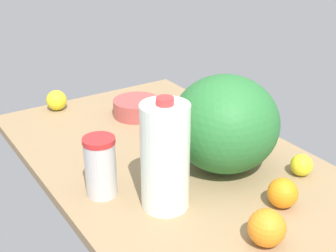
{
  "coord_description": "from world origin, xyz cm",
  "views": [
    {
      "loc": [
        -106.77,
        69.67,
        72.61
      ],
      "look_at": [
        0.0,
        0.0,
        13.0
      ],
      "focal_mm": 50.0,
      "sensor_mm": 36.0,
      "label": 1
    }
  ],
  "objects": [
    {
      "name": "tumbler_cup",
      "position": [
        -8.38,
        26.52,
        11.37
      ],
      "size": [
        8.52,
        8.52,
        16.67
      ],
      "color": "silver",
      "rests_on": "countertop"
    },
    {
      "name": "countertop",
      "position": [
        0.0,
        0.0,
        1.5
      ],
      "size": [
        120.0,
        76.0,
        3.0
      ],
      "primitive_type": "cube",
      "color": "#957853",
      "rests_on": "ground"
    },
    {
      "name": "lemon_beside_bowl",
      "position": [
        -6.93,
        -31.57,
        6.04
      ],
      "size": [
        6.09,
        6.09,
        6.09
      ],
      "primitive_type": "sphere",
      "color": "yellow",
      "rests_on": "countertop"
    },
    {
      "name": "lemon_near_front",
      "position": [
        53.24,
        15.48,
        6.83
      ],
      "size": [
        7.65,
        7.65,
        7.65
      ],
      "primitive_type": "sphere",
      "color": "yellow",
      "rests_on": "countertop"
    },
    {
      "name": "lemon_loose",
      "position": [
        -30.56,
        -25.5,
        6.19
      ],
      "size": [
        6.37,
        6.37,
        6.37
      ],
      "primitive_type": "sphere",
      "color": "yellow",
      "rests_on": "countertop"
    },
    {
      "name": "watermelon",
      "position": [
        -14.68,
        -9.77,
        16.98
      ],
      "size": [
        30.87,
        30.87,
        27.95
      ],
      "primitive_type": "ellipsoid",
      "color": "#297233",
      "rests_on": "countertop"
    },
    {
      "name": "mixing_bowl",
      "position": [
        32.14,
        -7.25,
        6.05
      ],
      "size": [
        17.29,
        17.29,
        6.09
      ],
      "primitive_type": "cylinder",
      "color": "#AF4844",
      "rests_on": "countertop"
    },
    {
      "name": "milk_jug",
      "position": [
        -21.88,
        15.14,
        17.09
      ],
      "size": [
        12.24,
        12.24,
        29.75
      ],
      "color": "white",
      "rests_on": "countertop"
    },
    {
      "name": "orange_by_jug",
      "position": [
        -47.38,
        4.36,
        7.39
      ],
      "size": [
        8.79,
        8.79,
        8.79
      ],
      "primitive_type": "sphere",
      "color": "orange",
      "rests_on": "countertop"
    },
    {
      "name": "orange_far_back",
      "position": [
        -38.75,
        -9.57,
        6.92
      ],
      "size": [
        7.85,
        7.85,
        7.85
      ],
      "primitive_type": "sphere",
      "color": "orange",
      "rests_on": "countertop"
    }
  ]
}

